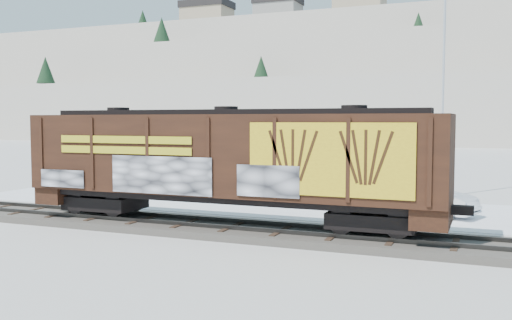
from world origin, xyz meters
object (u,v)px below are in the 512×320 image
at_px(car_white, 425,198).
at_px(flagpole, 445,112).
at_px(car_silver, 317,190).
at_px(hopper_railcar, 226,159).

bearing_deg(car_white, flagpole, 16.43).
bearing_deg(car_silver, car_white, -88.59).
xyz_separation_m(flagpole, car_silver, (-5.62, -5.99, -3.97)).
bearing_deg(hopper_railcar, car_silver, 80.49).
distance_m(hopper_railcar, car_silver, 8.19).
xyz_separation_m(hopper_railcar, flagpole, (6.93, 13.82, 1.97)).
height_order(car_silver, car_white, car_silver).
xyz_separation_m(flagpole, car_white, (-0.30, -6.80, -4.00)).
height_order(hopper_railcar, car_silver, hopper_railcar).
relative_size(flagpole, car_silver, 2.72).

